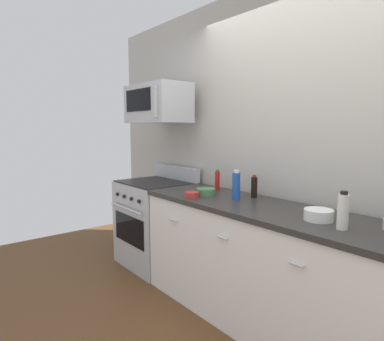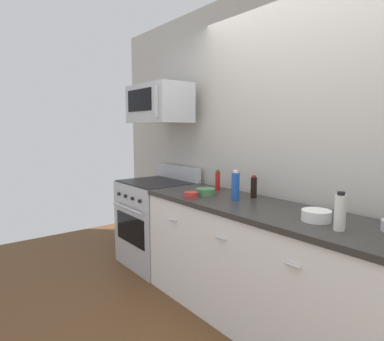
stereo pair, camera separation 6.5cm
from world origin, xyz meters
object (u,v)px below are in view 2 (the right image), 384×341
Objects in this scene: bowl_red_small at (191,194)px; bottle_soy_sauce_dark at (254,187)px; bottle_hot_sauce_red at (218,180)px; bowl_green_glaze at (205,191)px; microwave at (159,104)px; range_oven at (157,222)px; bottle_vinegar_white at (340,212)px; bottle_soda_blue at (235,186)px; bowl_white_ceramic at (316,215)px.

bottle_soy_sauce_dark is at bearing 50.20° from bowl_red_small.
bottle_soy_sauce_dark is 0.52m from bowl_red_small.
bowl_green_glaze is at bearing -66.39° from bottle_hot_sauce_red.
bottle_soy_sauce_dark is at bearing 6.97° from microwave.
bottle_soy_sauce_dark reaches higher than range_oven.
bowl_red_small is at bearing -87.07° from bowl_green_glaze.
bottle_soda_blue is (-0.94, 0.11, 0.01)m from bottle_vinegar_white.
bottle_hot_sauce_red reaches higher than bowl_red_small.
microwave is 1.08m from bottle_hot_sauce_red.
bottle_soy_sauce_dark is at bearing 34.86° from bowl_green_glaze.
bottle_vinegar_white is 1.24m from bowl_red_small.
bowl_red_small is at bearing -15.88° from microwave.
bowl_red_small is at bearing -13.15° from range_oven.
bottle_soda_blue is (1.18, -0.03, -0.72)m from microwave.
microwave is at bearing 177.78° from bowl_white_ceramic.
bottle_vinegar_white reaches higher than bottle_soy_sauce_dark.
bottle_hot_sauce_red is (-1.35, 0.30, -0.02)m from bottle_vinegar_white.
range_oven is 1.31m from bottle_soda_blue.
bottle_vinegar_white is at bearing 4.87° from bowl_red_small.
bottle_hot_sauce_red reaches higher than bowl_white_ceramic.
microwave reaches higher than bowl_white_ceramic.
bowl_white_ceramic reaches higher than bowl_green_glaze.
microwave is at bearing 174.17° from bowl_green_glaze.
bottle_soda_blue is at bearing 0.60° from range_oven.
microwave is at bearing -173.03° from bottle_soy_sauce_dark.
bottle_soda_blue reaches higher than bowl_red_small.
bottle_soy_sauce_dark is at bearing 161.94° from bottle_vinegar_white.
bottle_hot_sauce_red is at bearing 167.63° from bottle_vinegar_white.
bottle_soy_sauce_dark is at bearing 9.03° from range_oven.
bottle_hot_sauce_red is 0.42m from bowl_red_small.
microwave reaches higher than bottle_hot_sauce_red.
microwave is at bearing -168.97° from bottle_hot_sauce_red.
bowl_white_ceramic is 1.52× the size of bowl_red_small.
range_oven is 6.43× the size of bowl_green_glaze.
bottle_soda_blue is (0.41, -0.18, 0.02)m from bottle_hot_sauce_red.
bowl_white_ceramic is at bearing -3.24° from bottle_soda_blue.
bowl_white_ceramic is (0.71, -0.22, -0.05)m from bottle_soy_sauce_dark.
bottle_hot_sauce_red is 1.05× the size of bowl_white_ceramic.
bowl_green_glaze is 1.40× the size of bowl_red_small.
microwave is 3.94× the size of bottle_soy_sauce_dark.
bottle_vinegar_white is at bearing -2.73° from range_oven.
range_oven is at bearing -179.40° from bottle_soda_blue.
bottle_soda_blue is 0.38m from bowl_red_small.
bottle_soy_sauce_dark reaches higher than bowl_white_ceramic.
range_oven is 4.42× the size of bottle_soda_blue.
bottle_hot_sauce_red reaches higher than range_oven.
microwave reaches higher than bowl_green_glaze.
bowl_green_glaze is (-1.06, -0.01, -0.01)m from bowl_white_ceramic.
bowl_red_small is (0.88, -0.25, -0.81)m from microwave.
microwave is 2.24m from bottle_vinegar_white.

